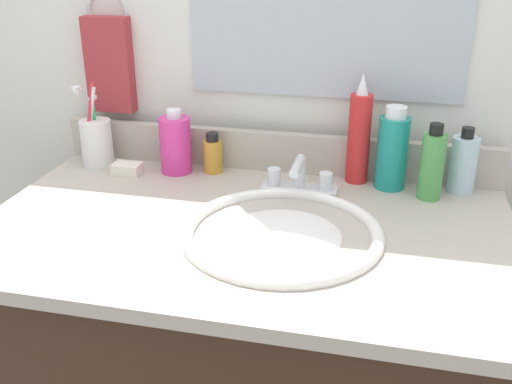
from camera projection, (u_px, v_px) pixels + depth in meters
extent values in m
cube|color=#B2A899|center=(244.00, 231.00, 1.11)|extent=(1.00, 0.60, 0.03)
cube|color=#B2A899|center=(274.00, 151.00, 1.34)|extent=(1.00, 0.02, 0.09)
cube|color=silver|center=(278.00, 217.00, 1.48)|extent=(2.10, 0.04, 1.30)
torus|color=silver|center=(108.00, 11.00, 1.34)|extent=(0.10, 0.01, 0.10)
cube|color=#A53338|center=(109.00, 65.00, 1.37)|extent=(0.11, 0.04, 0.22)
torus|color=white|center=(282.00, 233.00, 1.07)|extent=(0.37, 0.37, 0.02)
ellipsoid|color=white|center=(281.00, 254.00, 1.08)|extent=(0.32, 0.32, 0.11)
cylinder|color=#B2B5BA|center=(281.00, 271.00, 1.10)|extent=(0.04, 0.04, 0.01)
cube|color=silver|center=(299.00, 189.00, 1.24)|extent=(0.16, 0.05, 0.01)
cylinder|color=silver|center=(300.00, 173.00, 1.23)|extent=(0.02, 0.02, 0.06)
cylinder|color=silver|center=(297.00, 166.00, 1.19)|extent=(0.02, 0.09, 0.02)
cylinder|color=silver|center=(274.00, 177.00, 1.24)|extent=(0.03, 0.03, 0.04)
cylinder|color=silver|center=(326.00, 181.00, 1.22)|extent=(0.03, 0.03, 0.04)
cylinder|color=teal|center=(392.00, 153.00, 1.24)|extent=(0.07, 0.07, 0.15)
cylinder|color=white|center=(396.00, 112.00, 1.20)|extent=(0.04, 0.04, 0.02)
cylinder|color=#4C9E4C|center=(432.00, 167.00, 1.19)|extent=(0.05, 0.05, 0.14)
cylinder|color=black|center=(437.00, 129.00, 1.16)|extent=(0.03, 0.03, 0.02)
cylinder|color=silver|center=(463.00, 165.00, 1.22)|extent=(0.06, 0.06, 0.12)
cylinder|color=black|center=(468.00, 133.00, 1.19)|extent=(0.03, 0.03, 0.02)
cylinder|color=#D8338C|center=(176.00, 145.00, 1.33)|extent=(0.07, 0.07, 0.13)
cylinder|color=white|center=(174.00, 114.00, 1.30)|extent=(0.03, 0.03, 0.02)
cylinder|color=red|center=(359.00, 139.00, 1.26)|extent=(0.05, 0.05, 0.19)
cone|color=white|center=(363.00, 84.00, 1.21)|extent=(0.03, 0.03, 0.05)
cylinder|color=gold|center=(213.00, 156.00, 1.34)|extent=(0.04, 0.04, 0.07)
cylinder|color=black|center=(212.00, 137.00, 1.32)|extent=(0.03, 0.03, 0.02)
cylinder|color=white|center=(97.00, 143.00, 1.37)|extent=(0.07, 0.07, 0.11)
cylinder|color=#D8333F|center=(89.00, 122.00, 1.35)|extent=(0.04, 0.03, 0.19)
cube|color=white|center=(76.00, 88.00, 1.31)|extent=(0.01, 0.02, 0.01)
cylinder|color=green|center=(96.00, 127.00, 1.37)|extent=(0.02, 0.03, 0.16)
cube|color=white|center=(93.00, 98.00, 1.35)|extent=(0.01, 0.02, 0.01)
cylinder|color=white|center=(90.00, 123.00, 1.36)|extent=(0.05, 0.01, 0.18)
cube|color=white|center=(78.00, 91.00, 1.33)|extent=(0.01, 0.02, 0.01)
cube|color=white|center=(127.00, 169.00, 1.33)|extent=(0.06, 0.04, 0.02)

